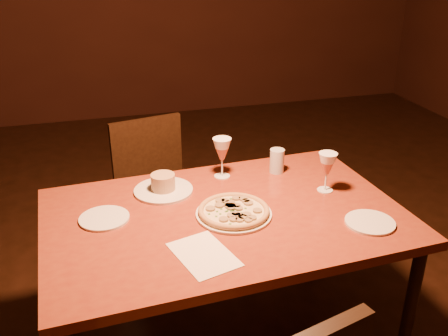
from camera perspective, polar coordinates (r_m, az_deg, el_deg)
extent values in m
cube|color=brown|center=(1.92, 0.08, -5.67)|extent=(1.40, 0.94, 0.04)
cylinder|color=black|center=(2.36, -17.68, -11.06)|extent=(0.05, 0.05, 0.69)
cylinder|color=black|center=(2.13, 20.27, -15.95)|extent=(0.05, 0.05, 0.69)
cylinder|color=black|center=(2.63, 10.31, -6.27)|extent=(0.05, 0.05, 0.69)
cube|color=black|center=(2.67, -7.17, -3.53)|extent=(0.47, 0.47, 0.04)
cube|color=black|center=(2.74, -8.79, 1.89)|extent=(0.39, 0.11, 0.38)
cylinder|color=black|center=(2.61, -8.92, -10.02)|extent=(0.03, 0.03, 0.40)
cylinder|color=black|center=(2.87, -11.08, -6.73)|extent=(0.03, 0.03, 0.40)
cylinder|color=black|center=(2.71, -2.51, -8.32)|extent=(0.03, 0.03, 0.40)
cylinder|color=black|center=(2.96, -5.19, -5.32)|extent=(0.03, 0.03, 0.40)
cylinder|color=silver|center=(1.90, 1.12, -5.27)|extent=(0.29, 0.29, 0.01)
cylinder|color=beige|center=(1.89, 1.12, -5.00)|extent=(0.26, 0.26, 0.01)
torus|color=tan|center=(1.89, 1.13, -4.86)|extent=(0.27, 0.27, 0.02)
cylinder|color=silver|center=(2.08, -6.93, -2.55)|extent=(0.24, 0.24, 0.01)
cylinder|color=tan|center=(2.07, -6.99, -1.59)|extent=(0.10, 0.10, 0.07)
cylinder|color=#B5BEC6|center=(2.23, 6.07, 0.82)|extent=(0.06, 0.06, 0.11)
cylinder|color=silver|center=(1.92, -13.53, -5.61)|extent=(0.19, 0.19, 0.01)
cylinder|color=silver|center=(1.92, 16.34, -5.98)|extent=(0.18, 0.18, 0.01)
cube|color=white|center=(1.68, -2.33, -9.85)|extent=(0.22, 0.28, 0.00)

